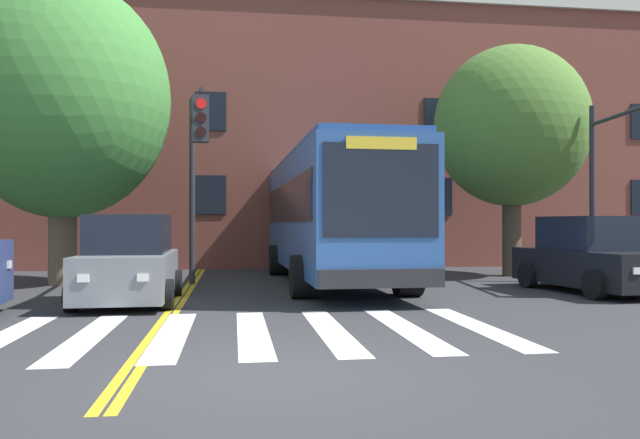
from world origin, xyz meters
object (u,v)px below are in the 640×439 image
at_px(traffic_light_near_corner, 624,158).
at_px(city_bus, 329,212).
at_px(car_black_far_lane, 591,258).
at_px(car_grey_near_lane, 130,263).
at_px(traffic_light_overhead, 195,154).
at_px(street_tree_curbside_small, 63,100).
at_px(car_tan_behind_bus, 309,236).
at_px(street_tree_curbside_large, 511,127).

bearing_deg(traffic_light_near_corner, city_bus, 158.52).
xyz_separation_m(city_bus, traffic_light_near_corner, (7.16, -2.82, 1.36)).
distance_m(city_bus, car_black_far_lane, 6.90).
distance_m(car_grey_near_lane, car_black_far_lane, 10.77).
distance_m(car_black_far_lane, traffic_light_overhead, 9.99).
distance_m(traffic_light_near_corner, traffic_light_overhead, 10.82).
bearing_deg(street_tree_curbside_small, car_tan_behind_bus, 53.19).
relative_size(car_tan_behind_bus, street_tree_curbside_large, 0.73).
bearing_deg(city_bus, traffic_light_near_corner, -21.48).
height_order(car_black_far_lane, traffic_light_overhead, traffic_light_overhead).
bearing_deg(street_tree_curbside_small, car_grey_near_lane, -60.07).
bearing_deg(traffic_light_near_corner, car_tan_behind_bus, 114.80).
bearing_deg(car_grey_near_lane, street_tree_curbside_small, 119.93).
xyz_separation_m(car_black_far_lane, car_tan_behind_bus, (-5.15, 14.40, 0.24)).
bearing_deg(street_tree_curbside_small, car_black_far_lane, -15.53).
distance_m(car_black_far_lane, traffic_light_near_corner, 2.86).
distance_m(city_bus, traffic_light_overhead, 4.26).
bearing_deg(traffic_light_overhead, traffic_light_near_corner, -5.55).
bearing_deg(traffic_light_near_corner, street_tree_curbside_small, 167.84).
height_order(traffic_light_near_corner, street_tree_curbside_small, street_tree_curbside_small).
bearing_deg(city_bus, street_tree_curbside_small, 177.69).
relative_size(city_bus, car_black_far_lane, 2.70).
xyz_separation_m(car_tan_behind_bus, street_tree_curbside_large, (5.30, -9.73, 3.65)).
bearing_deg(city_bus, car_tan_behind_bus, 86.05).
bearing_deg(traffic_light_overhead, street_tree_curbside_large, 17.60).
distance_m(car_tan_behind_bus, street_tree_curbside_small, 13.98).
height_order(car_black_far_lane, car_tan_behind_bus, car_tan_behind_bus).
bearing_deg(car_grey_near_lane, car_black_far_lane, 3.03).
bearing_deg(street_tree_curbside_large, traffic_light_overhead, -162.40).
height_order(traffic_light_near_corner, street_tree_curbside_large, street_tree_curbside_large).
xyz_separation_m(car_black_far_lane, street_tree_curbside_large, (0.15, 4.67, 3.89)).
distance_m(car_grey_near_lane, traffic_light_overhead, 3.55).
height_order(street_tree_curbside_large, street_tree_curbside_small, street_tree_curbside_small).
bearing_deg(car_grey_near_lane, street_tree_curbside_large, 25.66).
distance_m(car_grey_near_lane, traffic_light_near_corner, 12.31).
relative_size(city_bus, street_tree_curbside_small, 1.44).
distance_m(car_grey_near_lane, street_tree_curbside_large, 12.70).
xyz_separation_m(car_black_far_lane, traffic_light_overhead, (-9.52, 1.60, 2.55)).
relative_size(traffic_light_overhead, street_tree_curbside_large, 0.70).
xyz_separation_m(car_grey_near_lane, car_tan_behind_bus, (5.60, 14.97, 0.22)).
bearing_deg(car_grey_near_lane, car_tan_behind_bus, 69.49).
bearing_deg(street_tree_curbside_large, traffic_light_near_corner, -75.06).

